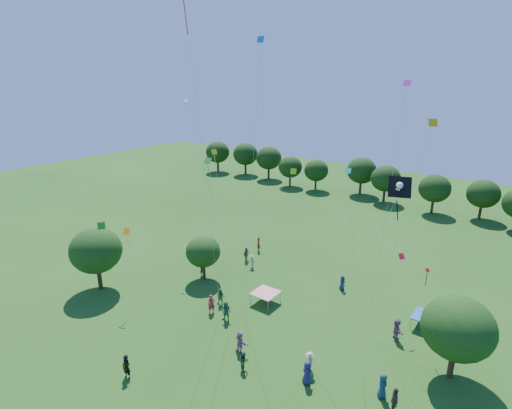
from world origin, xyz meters
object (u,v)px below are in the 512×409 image
object	(u,v)px
tent_red_stripe	(265,293)
near_tree_west	(96,250)
man_in_black	(126,367)
red_high_kite	(192,62)
pirate_kite	(397,192)
tent_blue	(427,317)
near_tree_east	(458,328)
near_tree_north	(203,252)

from	to	relation	value
tent_red_stripe	near_tree_west	bearing A→B (deg)	-152.57
man_in_black	red_high_kite	distance (m)	22.89
pirate_kite	tent_blue	bearing A→B (deg)	87.89
near_tree_east	pirate_kite	size ratio (longest dim) A/B	0.45
tent_blue	pirate_kite	distance (m)	17.44
near_tree_west	tent_blue	size ratio (longest dim) A/B	2.91
near_tree_west	tent_red_stripe	distance (m)	16.98
tent_red_stripe	tent_blue	world-z (taller)	same
near_tree_north	tent_red_stripe	bearing A→B (deg)	0.39
near_tree_east	man_in_black	xyz separation A→B (m)	(-18.26, -13.66, -3.13)
man_in_black	tent_red_stripe	bearing A→B (deg)	71.27
tent_red_stripe	man_in_black	bearing A→B (deg)	-98.86
man_in_black	pirate_kite	world-z (taller)	pirate_kite
near_tree_north	pirate_kite	world-z (taller)	pirate_kite
near_tree_west	tent_blue	xyz separation A→B (m)	(27.99, 12.63, -3.12)
near_tree_west	red_high_kite	bearing A→B (deg)	20.87
near_tree_north	man_in_black	bearing A→B (deg)	-67.59
pirate_kite	red_high_kite	xyz separation A→B (m)	(-17.24, 2.38, 6.84)
man_in_black	red_high_kite	world-z (taller)	red_high_kite
near_tree_east	man_in_black	world-z (taller)	near_tree_east
man_in_black	pirate_kite	distance (m)	21.59
near_tree_north	tent_red_stripe	xyz separation A→B (m)	(7.83, 0.05, -2.09)
near_tree_west	tent_blue	bearing A→B (deg)	24.29
near_tree_east	tent_red_stripe	bearing A→B (deg)	179.45
near_tree_north	pirate_kite	bearing A→B (deg)	-16.44
near_tree_west	red_high_kite	world-z (taller)	red_high_kite
near_tree_east	man_in_black	bearing A→B (deg)	-143.19
man_in_black	red_high_kite	xyz separation A→B (m)	(-2.32, 10.07, 20.42)
near_tree_north	tent_red_stripe	distance (m)	8.10
near_tree_east	near_tree_north	bearing A→B (deg)	179.75
near_tree_east	red_high_kite	world-z (taller)	red_high_kite
tent_red_stripe	pirate_kite	size ratio (longest dim) A/B	0.16
near_tree_west	man_in_black	world-z (taller)	near_tree_west
red_high_kite	near_tree_west	bearing A→B (deg)	-159.13
near_tree_north	near_tree_east	distance (m)	23.95
tent_blue	man_in_black	xyz separation A→B (m)	(-15.33, -18.76, -0.11)
near_tree_west	tent_red_stripe	xyz separation A→B (m)	(14.81, 7.69, -3.12)
near_tree_east	tent_blue	world-z (taller)	near_tree_east
near_tree_east	near_tree_west	bearing A→B (deg)	-166.31
near_tree_west	pirate_kite	world-z (taller)	pirate_kite
near_tree_west	pirate_kite	size ratio (longest dim) A/B	0.46
near_tree_east	tent_red_stripe	world-z (taller)	near_tree_east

